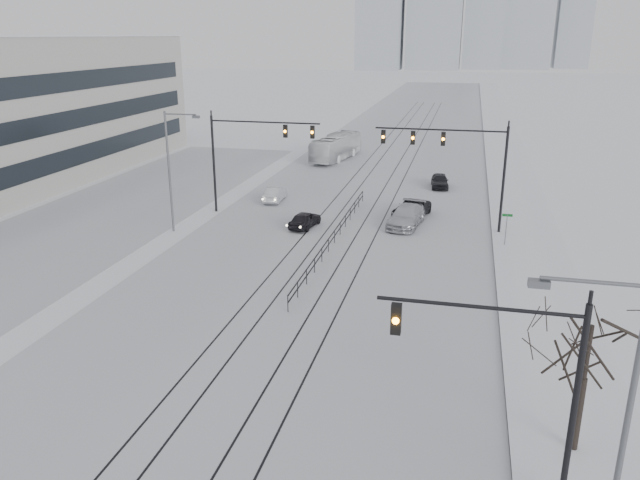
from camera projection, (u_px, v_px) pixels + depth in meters
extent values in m
cube|color=silver|center=(388.00, 163.00, 72.29)|extent=(22.00, 260.00, 0.02)
cube|color=silver|center=(509.00, 168.00, 69.31)|extent=(5.00, 260.00, 0.16)
cube|color=gray|center=(487.00, 167.00, 69.85)|extent=(0.10, 260.00, 0.12)
cube|color=silver|center=(119.00, 208.00, 53.56)|extent=(14.00, 60.00, 0.03)
cube|color=black|center=(329.00, 205.00, 54.37)|extent=(0.10, 180.00, 0.01)
cube|color=black|center=(345.00, 206.00, 54.07)|extent=(0.10, 180.00, 0.01)
cube|color=black|center=(372.00, 208.00, 53.54)|extent=(0.10, 180.00, 0.01)
cube|color=black|center=(389.00, 209.00, 53.24)|extent=(0.10, 180.00, 0.01)
cube|color=black|center=(27.00, 123.00, 53.12)|extent=(0.08, 58.00, 12.00)
cube|color=#9BA1AA|center=(381.00, 0.00, 255.02)|extent=(18.00, 18.00, 55.00)
cube|color=#9BA1AA|center=(485.00, 10.00, 261.71)|extent=(16.00, 16.00, 48.00)
cube|color=#9BA1AA|center=(574.00, 20.00, 269.43)|extent=(14.00, 14.00, 40.00)
cylinder|color=black|center=(574.00, 412.00, 18.59)|extent=(0.20, 0.20, 7.00)
cylinder|color=black|center=(479.00, 307.00, 18.27)|extent=(6.00, 0.12, 0.12)
cube|color=black|center=(396.00, 319.00, 19.00)|extent=(0.32, 0.24, 1.00)
sphere|color=orange|center=(396.00, 321.00, 18.87)|extent=(0.22, 0.22, 0.22)
cylinder|color=black|center=(503.00, 182.00, 45.42)|extent=(0.20, 0.20, 8.00)
cylinder|color=black|center=(440.00, 130.00, 45.33)|extent=(9.50, 0.12, 0.12)
cube|color=black|center=(383.00, 137.00, 46.44)|extent=(0.32, 0.24, 1.00)
sphere|color=orange|center=(383.00, 137.00, 46.31)|extent=(0.22, 0.22, 0.22)
cube|color=black|center=(413.00, 138.00, 45.96)|extent=(0.32, 0.24, 1.00)
sphere|color=orange|center=(413.00, 138.00, 45.83)|extent=(0.22, 0.22, 0.22)
cube|color=black|center=(443.00, 139.00, 45.48)|extent=(0.32, 0.24, 1.00)
sphere|color=orange|center=(443.00, 139.00, 45.35)|extent=(0.22, 0.22, 0.22)
cylinder|color=black|center=(214.00, 164.00, 51.38)|extent=(0.20, 0.20, 8.00)
cylinder|color=black|center=(265.00, 122.00, 49.26)|extent=(9.00, 0.12, 0.12)
cube|color=black|center=(312.00, 132.00, 48.61)|extent=(0.32, 0.24, 1.00)
sphere|color=orange|center=(312.00, 132.00, 48.49)|extent=(0.22, 0.22, 0.22)
cube|color=black|center=(285.00, 131.00, 49.10)|extent=(0.32, 0.24, 1.00)
sphere|color=orange|center=(285.00, 131.00, 48.97)|extent=(0.22, 0.22, 0.22)
cylinder|color=#595B60|center=(622.00, 448.00, 15.37)|extent=(0.16, 0.16, 9.00)
cylinder|color=#595B60|center=(595.00, 282.00, 14.28)|extent=(2.40, 0.10, 0.10)
cube|color=#595B60|center=(539.00, 284.00, 14.59)|extent=(0.50, 0.25, 0.18)
cylinder|color=#595B60|center=(169.00, 173.00, 45.90)|extent=(0.16, 0.16, 9.00)
cylinder|color=#595B60|center=(180.00, 114.00, 44.28)|extent=(2.40, 0.10, 0.10)
cube|color=#595B60|center=(196.00, 117.00, 44.07)|extent=(0.50, 0.25, 0.18)
cylinder|color=black|center=(578.00, 416.00, 21.81)|extent=(0.26, 0.26, 3.00)
cylinder|color=black|center=(587.00, 359.00, 21.11)|extent=(0.18, 0.18, 2.50)
cube|color=black|center=(335.00, 230.00, 44.27)|extent=(0.06, 24.00, 0.06)
cube|color=black|center=(335.00, 236.00, 44.40)|extent=(0.06, 24.00, 0.06)
cylinder|color=#595B60|center=(506.00, 230.00, 43.46)|extent=(0.06, 0.06, 2.40)
cube|color=#0C4C19|center=(507.00, 215.00, 43.12)|extent=(0.70, 0.04, 0.18)
imported|color=black|center=(305.00, 220.00, 47.98)|extent=(2.06, 3.89, 1.26)
imported|color=silver|center=(275.00, 194.00, 55.55)|extent=(1.56, 3.98, 1.29)
imported|color=black|center=(411.00, 209.00, 50.59)|extent=(3.18, 5.28, 1.37)
imported|color=#B7B8C0|center=(406.00, 216.00, 48.34)|extent=(2.92, 5.64, 1.56)
imported|color=black|center=(440.00, 181.00, 60.50)|extent=(1.94, 4.06, 1.34)
imported|color=silver|center=(336.00, 147.00, 73.80)|extent=(4.36, 10.85, 2.95)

